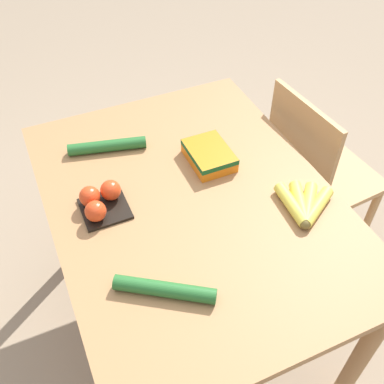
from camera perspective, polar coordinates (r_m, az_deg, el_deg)
name	(u,v)px	position (r m, az deg, el deg)	size (l,w,h in m)	color
ground_plane	(192,318)	(2.09, 0.00, -15.70)	(12.00, 12.00, 0.00)	gray
dining_table	(192,221)	(1.54, 0.00, -3.71)	(1.20, 0.89, 0.78)	#9E7044
chair	(314,176)	(2.04, 15.27, 2.02)	(0.45, 0.43, 0.89)	tan
banana_bunch	(304,205)	(1.45, 14.06, -1.67)	(0.19, 0.17, 0.04)	brown
tomato_pack	(100,201)	(1.43, -11.61, -1.13)	(0.15, 0.15, 0.08)	black
carrot_bag	(209,154)	(1.56, 2.19, 4.79)	(0.18, 0.14, 0.05)	orange
cucumber_near	(107,146)	(1.64, -10.71, 5.76)	(0.11, 0.28, 0.04)	#236028
cucumber_far	(165,289)	(1.22, -3.48, -12.22)	(0.19, 0.25, 0.04)	#236028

